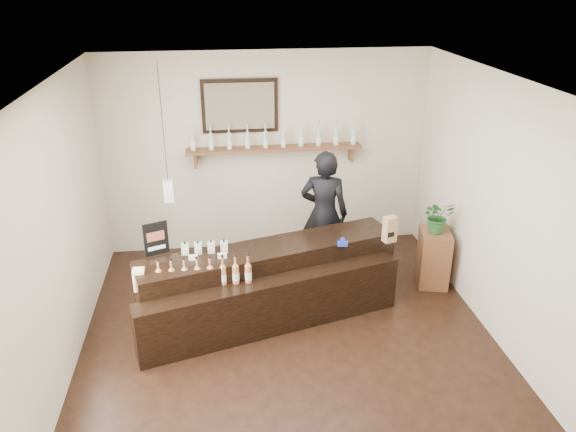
{
  "coord_description": "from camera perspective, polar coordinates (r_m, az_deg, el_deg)",
  "views": [
    {
      "loc": [
        -0.69,
        -4.98,
        3.75
      ],
      "look_at": [
        0.06,
        0.7,
        1.22
      ],
      "focal_mm": 35.0,
      "sensor_mm": 36.0,
      "label": 1
    }
  ],
  "objects": [
    {
      "name": "promo_sign",
      "position": [
        6.33,
        -13.26,
        -2.25
      ],
      "size": [
        0.26,
        0.12,
        0.38
      ],
      "color": "black",
      "rests_on": "counter"
    },
    {
      "name": "counter",
      "position": [
        6.52,
        -1.86,
        -7.13
      ],
      "size": [
        3.07,
        1.61,
        1.0
      ],
      "color": "black",
      "rests_on": "ground"
    },
    {
      "name": "tape_dispenser",
      "position": [
        6.44,
        5.57,
        -2.73
      ],
      "size": [
        0.12,
        0.06,
        0.1
      ],
      "color": "#1B32BF",
      "rests_on": "counter"
    },
    {
      "name": "room_shell",
      "position": [
        5.43,
        0.29,
        1.64
      ],
      "size": [
        5.0,
        5.0,
        5.0
      ],
      "color": "beige",
      "rests_on": "ground"
    },
    {
      "name": "back_wall_decor",
      "position": [
        7.64,
        -3.35,
        8.65
      ],
      "size": [
        2.66,
        0.96,
        1.69
      ],
      "color": "brown",
      "rests_on": "ground"
    },
    {
      "name": "paper_bag",
      "position": [
        6.57,
        10.31,
        -1.32
      ],
      "size": [
        0.17,
        0.14,
        0.31
      ],
      "color": "#A5754F",
      "rests_on": "counter"
    },
    {
      "name": "ground",
      "position": [
        6.28,
        0.26,
        -12.91
      ],
      "size": [
        5.0,
        5.0,
        0.0
      ],
      "primitive_type": "plane",
      "color": "black",
      "rests_on": "ground"
    },
    {
      "name": "shopkeeper",
      "position": [
        7.23,
        3.7,
        1.03
      ],
      "size": [
        0.8,
        0.64,
        1.92
      ],
      "primitive_type": "imported",
      "rotation": [
        0.0,
        0.0,
        2.84
      ],
      "color": "black",
      "rests_on": "ground"
    },
    {
      "name": "potted_plant",
      "position": [
        7.21,
        15.01,
        -0.02
      ],
      "size": [
        0.38,
        0.33,
        0.42
      ],
      "primitive_type": "imported",
      "rotation": [
        0.0,
        0.0,
        0.01
      ],
      "color": "#255D27",
      "rests_on": "side_cabinet"
    },
    {
      "name": "side_cabinet",
      "position": [
        7.45,
        14.55,
        -4.07
      ],
      "size": [
        0.47,
        0.57,
        0.73
      ],
      "color": "brown",
      "rests_on": "ground"
    }
  ]
}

